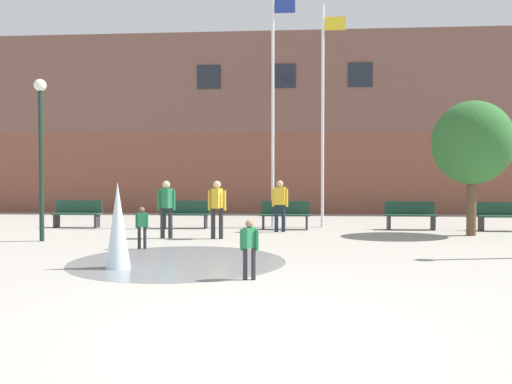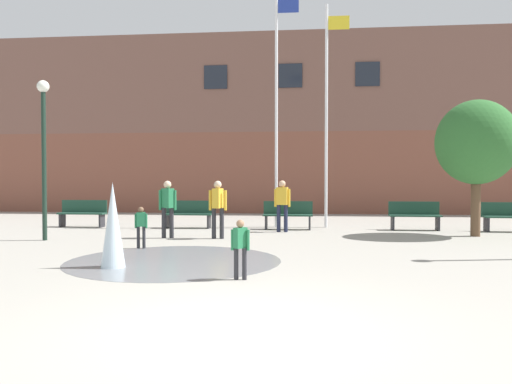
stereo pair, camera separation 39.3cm
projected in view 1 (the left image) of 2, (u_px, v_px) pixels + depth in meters
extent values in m
plane|color=#9E998E|center=(259.00, 330.00, 5.46)|extent=(100.00, 100.00, 0.00)
cube|color=brown|center=(284.00, 173.00, 26.18)|extent=(36.00, 6.00, 3.82)
cube|color=brown|center=(285.00, 92.00, 26.06)|extent=(36.00, 6.00, 4.67)
cube|color=#1E232D|center=(209.00, 77.00, 23.29)|extent=(1.10, 0.06, 1.10)
cube|color=#1E232D|center=(284.00, 76.00, 23.04)|extent=(1.10, 0.06, 1.10)
cube|color=#1E232D|center=(360.00, 75.00, 22.80)|extent=(1.10, 0.06, 1.10)
cylinder|color=gray|center=(179.00, 261.00, 9.99)|extent=(4.30, 4.30, 0.01)
cone|color=silver|center=(118.00, 225.00, 9.19)|extent=(0.45, 0.45, 1.59)
cube|color=#28282D|center=(57.00, 221.00, 16.77)|extent=(0.06, 0.40, 0.44)
cube|color=#28282D|center=(97.00, 221.00, 16.67)|extent=(0.06, 0.40, 0.44)
cube|color=#1E4233|center=(77.00, 214.00, 16.71)|extent=(1.60, 0.44, 0.05)
cube|color=#1E4233|center=(79.00, 206.00, 16.90)|extent=(1.60, 0.04, 0.42)
cube|color=#28282D|center=(164.00, 222.00, 16.52)|extent=(0.06, 0.40, 0.44)
cube|color=#28282D|center=(206.00, 222.00, 16.42)|extent=(0.06, 0.40, 0.44)
cube|color=#1E4233|center=(185.00, 214.00, 16.47)|extent=(1.60, 0.44, 0.05)
cube|color=#1E4233|center=(186.00, 207.00, 16.66)|extent=(1.60, 0.04, 0.42)
cube|color=#28282D|center=(263.00, 223.00, 16.17)|extent=(0.06, 0.40, 0.44)
cube|color=#28282D|center=(307.00, 223.00, 16.07)|extent=(0.06, 0.40, 0.44)
cube|color=#1E4233|center=(285.00, 215.00, 16.12)|extent=(1.60, 0.44, 0.05)
cube|color=#1E4233|center=(285.00, 207.00, 16.31)|extent=(1.60, 0.04, 0.42)
cube|color=#28282D|center=(389.00, 223.00, 16.07)|extent=(0.06, 0.40, 0.44)
cube|color=#28282D|center=(433.00, 223.00, 15.97)|extent=(0.06, 0.40, 0.44)
cube|color=#1E4233|center=(411.00, 215.00, 16.01)|extent=(1.60, 0.44, 0.05)
cube|color=#1E4233|center=(409.00, 208.00, 16.21)|extent=(1.60, 0.04, 0.42)
cube|color=#28282D|center=(481.00, 224.00, 15.66)|extent=(0.06, 0.40, 0.44)
cube|color=#1E4233|center=(504.00, 216.00, 15.60)|extent=(1.60, 0.44, 0.05)
cube|color=#1E4233|center=(501.00, 208.00, 15.80)|extent=(1.60, 0.04, 0.42)
cylinder|color=#28282D|center=(139.00, 238.00, 11.71)|extent=(0.07, 0.07, 0.52)
cylinder|color=#28282D|center=(145.00, 238.00, 11.70)|extent=(0.07, 0.07, 0.52)
cube|color=#237547|center=(142.00, 220.00, 11.69)|extent=(0.24, 0.19, 0.33)
sphere|color=brown|center=(142.00, 210.00, 11.68)|extent=(0.13, 0.13, 0.13)
cylinder|color=#237547|center=(136.00, 221.00, 11.70)|extent=(0.05, 0.05, 0.34)
cylinder|color=#237547|center=(147.00, 221.00, 11.68)|extent=(0.05, 0.05, 0.34)
cylinder|color=#28282D|center=(245.00, 264.00, 8.17)|extent=(0.07, 0.07, 0.52)
cylinder|color=#28282D|center=(253.00, 264.00, 8.16)|extent=(0.07, 0.07, 0.52)
cube|color=#237547|center=(249.00, 238.00, 8.15)|extent=(0.23, 0.24, 0.33)
sphere|color=#997051|center=(249.00, 224.00, 8.14)|extent=(0.13, 0.13, 0.13)
cylinder|color=#237547|center=(241.00, 240.00, 8.16)|extent=(0.05, 0.05, 0.34)
cylinder|color=#237547|center=(257.00, 240.00, 8.14)|extent=(0.05, 0.05, 0.34)
cylinder|color=#28282D|center=(163.00, 223.00, 13.74)|extent=(0.12, 0.12, 0.84)
cylinder|color=#28282D|center=(170.00, 223.00, 13.72)|extent=(0.12, 0.12, 0.84)
cube|color=#237547|center=(166.00, 198.00, 13.71)|extent=(0.39, 0.36, 0.54)
sphere|color=beige|center=(166.00, 185.00, 13.70)|extent=(0.21, 0.21, 0.21)
cylinder|color=#237547|center=(159.00, 200.00, 13.73)|extent=(0.08, 0.08, 0.55)
cylinder|color=#237547|center=(174.00, 200.00, 13.70)|extent=(0.08, 0.08, 0.55)
cylinder|color=#1E233D|center=(276.00, 218.00, 15.40)|extent=(0.12, 0.12, 0.84)
cylinder|color=#1E233D|center=(283.00, 218.00, 15.38)|extent=(0.12, 0.12, 0.84)
cube|color=gold|center=(280.00, 196.00, 15.37)|extent=(0.37, 0.26, 0.54)
sphere|color=tan|center=(280.00, 184.00, 15.36)|extent=(0.21, 0.21, 0.21)
cylinder|color=gold|center=(273.00, 198.00, 15.39)|extent=(0.08, 0.08, 0.55)
cylinder|color=gold|center=(287.00, 198.00, 15.36)|extent=(0.08, 0.08, 0.55)
cylinder|color=#28282D|center=(213.00, 223.00, 13.66)|extent=(0.12, 0.12, 0.84)
cylinder|color=#28282D|center=(221.00, 223.00, 13.64)|extent=(0.12, 0.12, 0.84)
cube|color=gold|center=(217.00, 198.00, 13.63)|extent=(0.27, 0.38, 0.54)
sphere|color=beige|center=(217.00, 185.00, 13.62)|extent=(0.21, 0.21, 0.21)
cylinder|color=gold|center=(209.00, 200.00, 13.65)|extent=(0.08, 0.08, 0.55)
cylinder|color=gold|center=(225.00, 200.00, 13.62)|extent=(0.08, 0.08, 0.55)
cylinder|color=silver|center=(273.00, 108.00, 16.90)|extent=(0.10, 0.10, 8.08)
cube|color=#233893|center=(285.00, 6.00, 16.78)|extent=(0.70, 0.02, 0.45)
cylinder|color=silver|center=(323.00, 117.00, 16.79)|extent=(0.10, 0.10, 7.47)
cube|color=yellow|center=(335.00, 23.00, 16.68)|extent=(0.70, 0.02, 0.45)
cylinder|color=#192D23|center=(41.00, 167.00, 13.10)|extent=(0.12, 0.12, 3.94)
sphere|color=white|center=(40.00, 85.00, 13.04)|extent=(0.32, 0.32, 0.32)
cylinder|color=brown|center=(471.00, 210.00, 14.41)|extent=(0.26, 0.26, 1.48)
ellipsoid|color=#2D662D|center=(472.00, 143.00, 14.36)|extent=(2.26, 2.26, 2.40)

